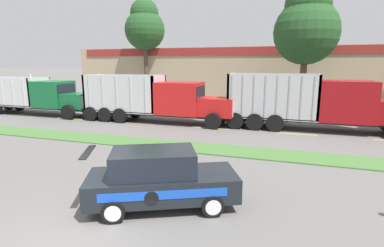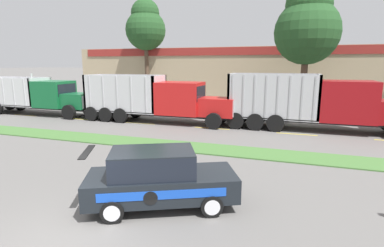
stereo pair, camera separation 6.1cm
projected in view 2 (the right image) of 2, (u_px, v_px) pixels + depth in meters
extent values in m
plane|color=slate|center=(71.00, 236.00, 7.54)|extent=(600.00, 600.00, 0.00)
cube|color=#477538|center=(186.00, 147.00, 15.54)|extent=(120.00, 1.90, 0.06)
cube|color=yellow|center=(26.00, 115.00, 25.17)|extent=(2.40, 0.14, 0.01)
cube|color=yellow|center=(79.00, 119.00, 23.48)|extent=(2.40, 0.14, 0.01)
cube|color=yellow|center=(140.00, 123.00, 21.80)|extent=(2.40, 0.14, 0.01)
cube|color=yellow|center=(212.00, 128.00, 20.12)|extent=(2.40, 0.14, 0.01)
cube|color=yellow|center=(297.00, 134.00, 18.44)|extent=(2.40, 0.14, 0.01)
cube|color=black|center=(159.00, 114.00, 22.17)|extent=(11.35, 1.27, 0.18)
cube|color=red|center=(218.00, 107.00, 20.64)|extent=(2.42, 1.90, 1.25)
cube|color=#B7B7BC|center=(235.00, 108.00, 20.25)|extent=(0.06, 1.62, 1.06)
cube|color=red|center=(180.00, 98.00, 21.40)|extent=(3.10, 2.31, 2.27)
cube|color=black|center=(201.00, 93.00, 20.83)|extent=(0.04, 1.97, 1.02)
cylinder|color=silver|center=(154.00, 88.00, 21.07)|extent=(0.14, 0.14, 1.43)
cube|color=silver|center=(126.00, 110.00, 23.00)|extent=(5.84, 2.31, 0.12)
cube|color=silver|center=(159.00, 94.00, 21.86)|extent=(0.16, 2.31, 2.67)
cube|color=silver|center=(94.00, 91.00, 23.62)|extent=(0.16, 2.31, 2.67)
cube|color=silver|center=(117.00, 94.00, 21.74)|extent=(5.84, 0.16, 2.67)
cube|color=silver|center=(132.00, 91.00, 23.74)|extent=(5.84, 0.16, 2.67)
cube|color=#B2B2B7|center=(90.00, 93.00, 22.37)|extent=(0.10, 0.04, 2.54)
cube|color=#B2B2B7|center=(103.00, 94.00, 22.01)|extent=(0.10, 0.04, 2.54)
cube|color=#B2B2B7|center=(117.00, 94.00, 21.64)|extent=(0.10, 0.04, 2.54)
cube|color=#B2B2B7|center=(131.00, 95.00, 21.28)|extent=(0.10, 0.04, 2.54)
cube|color=#B2B2B7|center=(146.00, 95.00, 20.92)|extent=(0.10, 0.04, 2.54)
cylinder|color=black|center=(213.00, 121.00, 19.74)|extent=(1.08, 0.30, 1.08)
cylinder|color=black|center=(221.00, 116.00, 21.85)|extent=(1.08, 0.30, 1.08)
cylinder|color=black|center=(92.00, 114.00, 22.71)|extent=(1.08, 0.30, 1.08)
cylinder|color=black|center=(109.00, 109.00, 24.83)|extent=(1.08, 0.30, 1.08)
cylinder|color=black|center=(106.00, 115.00, 22.32)|extent=(1.08, 0.30, 1.08)
cylinder|color=black|center=(122.00, 110.00, 24.43)|extent=(1.08, 0.30, 1.08)
cylinder|color=black|center=(120.00, 115.00, 21.93)|extent=(1.08, 0.30, 1.08)
cylinder|color=black|center=(136.00, 111.00, 24.04)|extent=(1.08, 0.30, 1.08)
cube|color=black|center=(38.00, 107.00, 25.62)|extent=(10.46, 1.31, 0.18)
cube|color=#146033|center=(78.00, 101.00, 24.17)|extent=(2.05, 1.95, 1.17)
cube|color=#B7B7BC|center=(89.00, 101.00, 23.85)|extent=(0.06, 1.67, 1.00)
cube|color=#146033|center=(54.00, 94.00, 24.81)|extent=(2.64, 2.38, 2.13)
cube|color=black|center=(67.00, 90.00, 24.32)|extent=(0.04, 2.02, 0.96)
cylinder|color=silver|center=(32.00, 84.00, 24.37)|extent=(0.14, 0.14, 1.68)
cube|color=silver|center=(17.00, 104.00, 26.32)|extent=(5.76, 2.38, 0.12)
cube|color=silver|center=(41.00, 92.00, 25.22)|extent=(0.16, 2.38, 2.31)
cube|color=silver|center=(4.00, 92.00, 25.06)|extent=(5.76, 0.16, 2.31)
cube|color=silver|center=(26.00, 90.00, 27.12)|extent=(5.76, 0.16, 2.31)
cube|color=#BCBCC1|center=(3.00, 92.00, 24.97)|extent=(0.10, 0.04, 2.20)
cube|color=#BCBCC1|center=(13.00, 92.00, 24.61)|extent=(0.10, 0.04, 2.20)
cube|color=#BCBCC1|center=(24.00, 93.00, 24.25)|extent=(0.10, 0.04, 2.20)
cylinder|color=black|center=(69.00, 112.00, 23.24)|extent=(1.14, 0.30, 1.14)
cylinder|color=black|center=(88.00, 108.00, 25.41)|extent=(1.14, 0.30, 1.14)
cylinder|color=black|center=(9.00, 104.00, 28.16)|extent=(1.14, 0.30, 1.14)
cylinder|color=black|center=(20.00, 104.00, 27.75)|extent=(1.14, 0.30, 1.14)
cube|color=black|center=(315.00, 121.00, 19.35)|extent=(11.21, 1.33, 0.18)
cube|color=maroon|center=(347.00, 101.00, 18.56)|extent=(3.16, 2.41, 2.51)
cube|color=black|center=(377.00, 95.00, 17.98)|extent=(0.04, 2.05, 1.13)
cylinder|color=silver|center=(320.00, 88.00, 18.20)|extent=(0.14, 0.14, 1.61)
cube|color=#B7B7BC|center=(272.00, 116.00, 20.18)|extent=(5.72, 2.41, 0.12)
cube|color=#B7B7BC|center=(318.00, 97.00, 19.03)|extent=(0.16, 2.41, 2.84)
cube|color=#B7B7BC|center=(232.00, 94.00, 20.77)|extent=(0.16, 2.41, 2.84)
cube|color=#B7B7BC|center=(272.00, 97.00, 18.85)|extent=(5.72, 0.16, 2.84)
cube|color=#B7B7BC|center=(274.00, 94.00, 20.95)|extent=(5.72, 0.16, 2.84)
cube|color=#A3A3A8|center=(232.00, 96.00, 19.54)|extent=(0.10, 0.04, 2.69)
cube|color=#A3A3A8|center=(243.00, 96.00, 19.32)|extent=(0.10, 0.04, 2.69)
cube|color=#A3A3A8|center=(254.00, 97.00, 19.09)|extent=(0.10, 0.04, 2.69)
cube|color=#A3A3A8|center=(266.00, 97.00, 18.87)|extent=(0.10, 0.04, 2.69)
cube|color=#A3A3A8|center=(278.00, 97.00, 18.65)|extent=(0.10, 0.04, 2.69)
cube|color=#A3A3A8|center=(290.00, 98.00, 18.42)|extent=(0.10, 0.04, 2.69)
cube|color=#A3A3A8|center=(302.00, 98.00, 18.20)|extent=(0.10, 0.04, 2.69)
cube|color=#A3A3A8|center=(315.00, 99.00, 17.98)|extent=(0.10, 0.04, 2.69)
cylinder|color=black|center=(235.00, 121.00, 19.82)|extent=(1.10, 0.30, 1.10)
cylinder|color=black|center=(241.00, 115.00, 22.03)|extent=(1.10, 0.30, 1.10)
cylinder|color=black|center=(255.00, 122.00, 19.43)|extent=(1.10, 0.30, 1.10)
cylinder|color=black|center=(259.00, 116.00, 21.63)|extent=(1.10, 0.30, 1.10)
cylinder|color=black|center=(275.00, 123.00, 19.03)|extent=(1.10, 0.30, 1.10)
cylinder|color=black|center=(277.00, 117.00, 21.23)|extent=(1.10, 0.30, 1.10)
cube|color=black|center=(162.00, 185.00, 8.99)|extent=(4.73, 3.47, 0.72)
cube|color=black|center=(152.00, 163.00, 8.82)|extent=(2.85, 2.42, 0.69)
cube|color=black|center=(152.00, 151.00, 8.75)|extent=(2.85, 2.42, 0.04)
cube|color=black|center=(87.00, 152.00, 8.52)|extent=(0.78, 1.34, 0.03)
cube|color=blue|center=(163.00, 195.00, 8.13)|extent=(3.19, 1.53, 0.25)
cylinder|color=black|center=(150.00, 198.00, 8.10)|extent=(0.36, 0.18, 0.40)
cylinder|color=black|center=(212.00, 206.00, 8.42)|extent=(0.66, 0.46, 0.64)
cylinder|color=silver|center=(212.00, 208.00, 8.32)|extent=(0.41, 0.20, 0.45)
cylinder|color=black|center=(202.00, 183.00, 10.03)|extent=(0.66, 0.46, 0.64)
cylinder|color=silver|center=(202.00, 182.00, 10.14)|extent=(0.41, 0.20, 0.45)
cylinder|color=black|center=(112.00, 212.00, 8.09)|extent=(0.66, 0.46, 0.64)
cylinder|color=silver|center=(112.00, 214.00, 7.99)|extent=(0.41, 0.20, 0.45)
cylinder|color=black|center=(119.00, 187.00, 9.71)|extent=(0.66, 0.46, 0.64)
cylinder|color=silver|center=(120.00, 186.00, 9.81)|extent=(0.41, 0.20, 0.45)
cube|color=tan|center=(248.00, 74.00, 36.44)|extent=(38.65, 12.00, 5.99)
cube|color=maroon|center=(240.00, 51.00, 30.32)|extent=(36.72, 0.10, 0.80)
cylinder|color=brown|center=(147.00, 72.00, 33.36)|extent=(0.44, 0.44, 6.68)
sphere|color=#234C23|center=(146.00, 30.00, 32.47)|extent=(4.33, 4.33, 4.33)
sphere|color=#234C23|center=(145.00, 13.00, 32.13)|extent=(3.03, 3.03, 3.03)
cylinder|color=brown|center=(303.00, 83.00, 25.41)|extent=(0.55, 0.55, 5.37)
sphere|color=#234C23|center=(307.00, 32.00, 24.60)|extent=(5.31, 5.31, 5.31)
sphere|color=#234C23|center=(309.00, 5.00, 24.19)|extent=(3.71, 3.71, 3.71)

